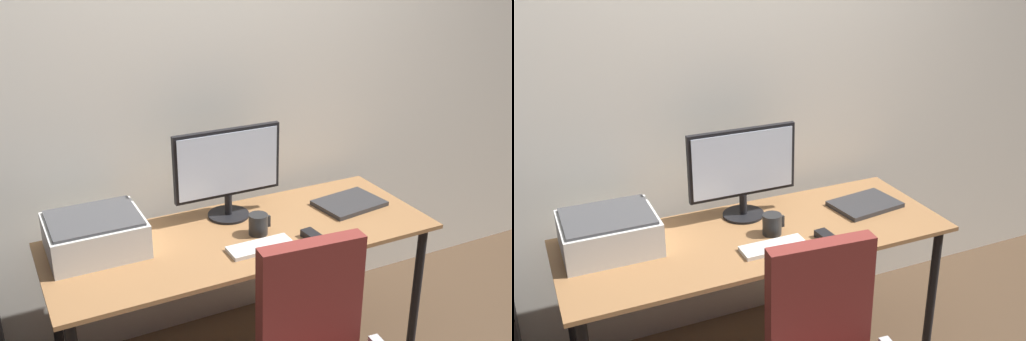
% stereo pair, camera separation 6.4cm
% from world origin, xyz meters
% --- Properties ---
extents(back_wall, '(6.40, 0.10, 2.60)m').
position_xyz_m(back_wall, '(0.00, 0.51, 1.30)').
color(back_wall, silver).
rests_on(back_wall, ground).
extents(desk, '(1.76, 0.67, 0.74)m').
position_xyz_m(desk, '(0.00, 0.00, 0.66)').
color(desk, olive).
rests_on(desk, ground).
extents(monitor, '(0.53, 0.20, 0.44)m').
position_xyz_m(monitor, '(0.02, 0.19, 0.99)').
color(monitor, black).
rests_on(monitor, desk).
extents(keyboard, '(0.29, 0.11, 0.02)m').
position_xyz_m(keyboard, '(0.01, -0.16, 0.75)').
color(keyboard, silver).
rests_on(keyboard, desk).
extents(mouse, '(0.06, 0.10, 0.03)m').
position_xyz_m(mouse, '(0.25, -0.18, 0.76)').
color(mouse, black).
rests_on(mouse, desk).
extents(coffee_mug, '(0.10, 0.09, 0.10)m').
position_xyz_m(coffee_mug, '(0.06, -0.03, 0.79)').
color(coffee_mug, black).
rests_on(coffee_mug, desk).
extents(laptop, '(0.35, 0.27, 0.02)m').
position_xyz_m(laptop, '(0.61, 0.04, 0.75)').
color(laptop, '#2D2D30').
rests_on(laptop, desk).
extents(printer, '(0.40, 0.34, 0.16)m').
position_xyz_m(printer, '(-0.63, 0.14, 0.82)').
color(printer, silver).
rests_on(printer, desk).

